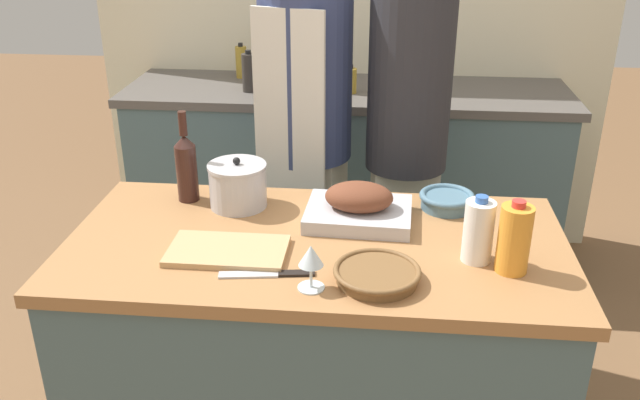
# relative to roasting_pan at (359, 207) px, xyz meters

# --- Properties ---
(kitchen_island) EXTENTS (1.48, 0.74, 0.86)m
(kitchen_island) POSITION_rel_roasting_pan_xyz_m (-0.12, -0.14, -0.48)
(kitchen_island) COLOR #4C666B
(kitchen_island) RESTS_ON ground_plane
(back_counter) EXTENTS (2.13, 0.60, 0.93)m
(back_counter) POSITION_rel_roasting_pan_xyz_m (-0.12, 1.28, -0.44)
(back_counter) COLOR #4C666B
(back_counter) RESTS_ON ground_plane
(back_wall) EXTENTS (2.63, 0.10, 2.55)m
(back_wall) POSITION_rel_roasting_pan_xyz_m (-0.12, 1.63, 0.36)
(back_wall) COLOR beige
(back_wall) RESTS_ON ground_plane
(roasting_pan) EXTENTS (0.33, 0.26, 0.13)m
(roasting_pan) POSITION_rel_roasting_pan_xyz_m (0.00, 0.00, 0.00)
(roasting_pan) COLOR #BCBCC1
(roasting_pan) RESTS_ON kitchen_island
(wicker_basket) EXTENTS (0.23, 0.23, 0.04)m
(wicker_basket) POSITION_rel_roasting_pan_xyz_m (0.06, -0.35, -0.03)
(wicker_basket) COLOR brown
(wicker_basket) RESTS_ON kitchen_island
(cutting_board) EXTENTS (0.34, 0.20, 0.02)m
(cutting_board) POSITION_rel_roasting_pan_xyz_m (-0.36, -0.25, -0.04)
(cutting_board) COLOR tan
(cutting_board) RESTS_ON kitchen_island
(stock_pot) EXTENTS (0.19, 0.19, 0.17)m
(stock_pot) POSITION_rel_roasting_pan_xyz_m (-0.39, 0.07, 0.02)
(stock_pot) COLOR #B7B7BC
(stock_pot) RESTS_ON kitchen_island
(mixing_bowl) EXTENTS (0.18, 0.18, 0.05)m
(mixing_bowl) POSITION_rel_roasting_pan_xyz_m (0.28, 0.12, -0.02)
(mixing_bowl) COLOR slate
(mixing_bowl) RESTS_ON kitchen_island
(juice_jug) EXTENTS (0.09, 0.09, 0.21)m
(juice_jug) POSITION_rel_roasting_pan_xyz_m (0.42, -0.26, 0.05)
(juice_jug) COLOR orange
(juice_jug) RESTS_ON kitchen_island
(milk_jug) EXTENTS (0.08, 0.08, 0.19)m
(milk_jug) POSITION_rel_roasting_pan_xyz_m (0.34, -0.21, 0.04)
(milk_jug) COLOR white
(milk_jug) RESTS_ON kitchen_island
(wine_bottle_green) EXTENTS (0.07, 0.07, 0.30)m
(wine_bottle_green) POSITION_rel_roasting_pan_xyz_m (-0.57, 0.11, 0.07)
(wine_bottle_green) COLOR #381E19
(wine_bottle_green) RESTS_ON kitchen_island
(wine_glass_left) EXTENTS (0.07, 0.07, 0.12)m
(wine_glass_left) POSITION_rel_roasting_pan_xyz_m (-0.10, -0.40, 0.04)
(wine_glass_left) COLOR silver
(wine_glass_left) RESTS_ON kitchen_island
(knife_chef) EXTENTS (0.26, 0.06, 0.01)m
(knife_chef) POSITION_rel_roasting_pan_xyz_m (-0.22, -0.35, -0.05)
(knife_chef) COLOR #B7B7BC
(knife_chef) RESTS_ON kitchen_island
(condiment_bottle_tall) EXTENTS (0.06, 0.06, 0.19)m
(condiment_bottle_tall) POSITION_rel_roasting_pan_xyz_m (-0.57, 1.19, 0.11)
(condiment_bottle_tall) COLOR #332D28
(condiment_bottle_tall) RESTS_ON back_counter
(condiment_bottle_short) EXTENTS (0.06, 0.06, 0.17)m
(condiment_bottle_short) POSITION_rel_roasting_pan_xyz_m (-0.66, 1.44, 0.10)
(condiment_bottle_short) COLOR #B28E2D
(condiment_bottle_short) RESTS_ON back_counter
(condiment_bottle_extra) EXTENTS (0.06, 0.06, 0.13)m
(condiment_bottle_extra) POSITION_rel_roasting_pan_xyz_m (-0.10, 1.21, 0.08)
(condiment_bottle_extra) COLOR #B28E2D
(condiment_bottle_extra) RESTS_ON back_counter
(person_cook_aproned) EXTENTS (0.36, 0.38, 1.74)m
(person_cook_aproned) POSITION_rel_roasting_pan_xyz_m (-0.24, 0.62, 0.06)
(person_cook_aproned) COLOR beige
(person_cook_aproned) RESTS_ON ground_plane
(person_cook_guest) EXTENTS (0.31, 0.31, 1.72)m
(person_cook_guest) POSITION_rel_roasting_pan_xyz_m (0.16, 0.57, 0.05)
(person_cook_guest) COLOR beige
(person_cook_guest) RESTS_ON ground_plane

